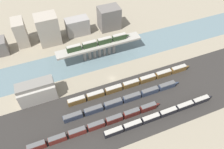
# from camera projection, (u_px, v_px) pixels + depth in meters

# --- Properties ---
(ground_plane) EXTENTS (400.00, 400.00, 0.00)m
(ground_plane) POSITION_uv_depth(u_px,v_px,m) (112.00, 79.00, 140.96)
(ground_plane) COLOR gray
(railbed_yard) EXTENTS (280.00, 42.00, 0.01)m
(railbed_yard) POSITION_uv_depth(u_px,v_px,m) (127.00, 107.00, 125.84)
(railbed_yard) COLOR #282623
(railbed_yard) RESTS_ON ground
(river_water) EXTENTS (320.00, 25.13, 0.01)m
(river_water) POSITION_uv_depth(u_px,v_px,m) (100.00, 56.00, 155.58)
(river_water) COLOR slate
(river_water) RESTS_ON ground
(bridge) EXTENTS (59.55, 7.82, 10.57)m
(bridge) POSITION_uv_depth(u_px,v_px,m) (99.00, 47.00, 149.59)
(bridge) COLOR gray
(bridge) RESTS_ON ground
(train_on_bridge) EXTENTS (44.92, 2.71, 4.15)m
(train_on_bridge) POSITION_uv_depth(u_px,v_px,m) (99.00, 42.00, 146.25)
(train_on_bridge) COLOR #23381E
(train_on_bridge) RESTS_ON bridge
(train_yard_near) EXTENTS (68.60, 2.71, 3.64)m
(train_yard_near) POSITION_uv_depth(u_px,v_px,m) (161.00, 114.00, 120.53)
(train_yard_near) COLOR black
(train_yard_near) RESTS_ON ground
(train_yard_mid) EXTENTS (74.71, 2.75, 4.14)m
(train_yard_mid) POSITION_uv_depth(u_px,v_px,m) (98.00, 125.00, 115.87)
(train_yard_mid) COLOR #5B1E19
(train_yard_mid) RESTS_ON ground
(train_yard_far) EXTENTS (73.96, 2.89, 3.88)m
(train_yard_far) POSITION_uv_depth(u_px,v_px,m) (125.00, 100.00, 127.18)
(train_yard_far) COLOR #2D384C
(train_yard_far) RESTS_ON ground
(train_yard_outer) EXTENTS (83.79, 2.83, 4.00)m
(train_yard_outer) POSITION_uv_depth(u_px,v_px,m) (133.00, 83.00, 135.63)
(train_yard_outer) COLOR brown
(train_yard_outer) RESTS_ON ground
(warehouse_building) EXTENTS (21.37, 10.30, 12.93)m
(warehouse_building) POSITION_uv_depth(u_px,v_px,m) (37.00, 91.00, 126.17)
(warehouse_building) COLOR #9E998E
(warehouse_building) RESTS_ON ground
(city_block_left) EXTENTS (8.23, 13.75, 19.51)m
(city_block_left) POSITION_uv_depth(u_px,v_px,m) (21.00, 32.00, 158.31)
(city_block_left) COLOR gray
(city_block_left) RESTS_ON ground
(city_block_center) EXTENTS (15.32, 12.64, 22.66)m
(city_block_center) POSITION_uv_depth(u_px,v_px,m) (48.00, 30.00, 158.09)
(city_block_center) COLOR gray
(city_block_center) RESTS_ON ground
(city_block_right) EXTENTS (17.59, 9.21, 13.65)m
(city_block_right) POSITION_uv_depth(u_px,v_px,m) (78.00, 26.00, 168.39)
(city_block_right) COLOR gray
(city_block_right) RESTS_ON ground
(city_block_far_right) EXTENTS (16.40, 12.03, 18.10)m
(city_block_far_right) POSITION_uv_depth(u_px,v_px,m) (109.00, 18.00, 172.32)
(city_block_far_right) COLOR #605B56
(city_block_far_right) RESTS_ON ground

